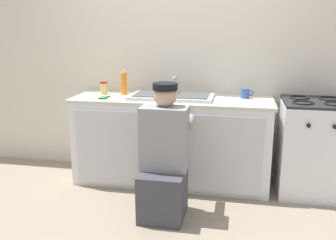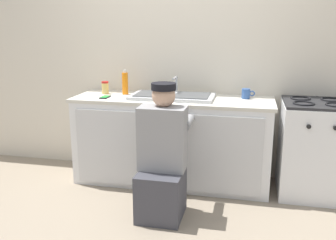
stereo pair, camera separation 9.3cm
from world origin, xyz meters
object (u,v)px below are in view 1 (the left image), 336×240
coffee_mug (245,93)px  condiment_jar (104,88)px  sink_double_basin (172,96)px  plumber_person (164,162)px  stove_range (312,147)px  soap_bottle_orange (124,83)px  cell_phone (104,97)px

coffee_mug → condiment_jar: condiment_jar is taller
sink_double_basin → plumber_person: size_ratio=0.72×
stove_range → soap_bottle_orange: soap_bottle_orange is taller
plumber_person → cell_phone: plumber_person is taller
plumber_person → coffee_mug: size_ratio=8.76×
coffee_mug → plumber_person: bearing=-127.6°
stove_range → plumber_person: bearing=-150.9°
sink_double_basin → stove_range: size_ratio=0.89×
sink_double_basin → condiment_jar: 0.73m
stove_range → cell_phone: (-1.98, -0.13, 0.42)m
coffee_mug → soap_bottle_orange: size_ratio=0.50×
soap_bottle_orange → condiment_jar: (-0.21, -0.02, -0.05)m
sink_double_basin → condiment_jar: sink_double_basin is taller
cell_phone → condiment_jar: size_ratio=1.09×
sink_double_basin → soap_bottle_orange: (-0.51, 0.09, 0.09)m
condiment_jar → soap_bottle_orange: bearing=4.6°
sink_double_basin → condiment_jar: bearing=174.2°
plumber_person → coffee_mug: plumber_person is taller
condiment_jar → stove_range: bearing=-2.1°
stove_range → coffee_mug: bearing=169.3°
plumber_person → soap_bottle_orange: bearing=125.9°
stove_range → condiment_jar: 2.11m
cell_phone → coffee_mug: bearing=10.6°
sink_double_basin → coffee_mug: size_ratio=6.35×
cell_phone → soap_bottle_orange: bearing=59.6°
stove_range → coffee_mug: coffee_mug is taller
sink_double_basin → condiment_jar: (-0.72, 0.07, 0.05)m
plumber_person → cell_phone: (-0.71, 0.57, 0.41)m
plumber_person → coffee_mug: 1.13m
stove_range → soap_bottle_orange: 1.92m
sink_double_basin → stove_range: 1.40m
stove_range → plumber_person: (-1.27, -0.70, 0.02)m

